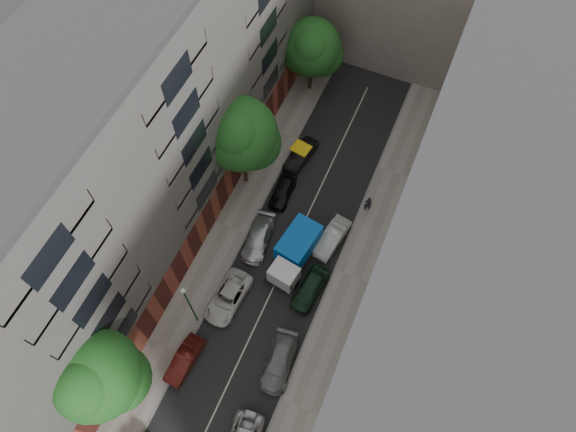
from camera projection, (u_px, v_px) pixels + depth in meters
The scene contains 20 objects.
ground at pixel (290, 252), 42.72m from camera, with size 120.00×120.00×0.00m, color #4C4C49.
road_surface at pixel (290, 252), 42.71m from camera, with size 8.00×44.00×0.02m, color black.
sidewalk_left at pixel (231, 228), 43.70m from camera, with size 3.00×44.00×0.15m, color gray.
sidewalk_right at pixel (352, 276), 41.61m from camera, with size 3.00×44.00×0.15m, color gray.
building_left at pixel (147, 136), 36.05m from camera, with size 8.00×44.00×20.00m, color #534F4D.
building_right at pixel (453, 248), 31.86m from camera, with size 8.00×44.00×20.00m, color #B8A88F.
tarp_truck at pixel (295, 253), 41.09m from camera, with size 3.11×6.05×2.65m.
car_left_1 at pixel (185, 360), 37.80m from camera, with size 1.37×3.93×1.29m, color #4E140F.
car_left_2 at pixel (228, 297), 40.10m from camera, with size 2.22×4.81×1.34m, color silver.
car_left_3 at pixel (258, 238), 42.57m from camera, with size 1.91×4.69×1.36m, color #B9BABE.
car_left_4 at pixel (283, 191), 44.84m from camera, with size 1.56×3.87×1.32m, color black.
car_left_5 at pixel (301, 155), 46.64m from camera, with size 1.44×4.13×1.36m, color black.
car_right_1 at pixel (279, 362), 37.68m from camera, with size 1.91×4.70×1.36m, color slate.
car_right_2 at pixel (310, 288), 40.40m from camera, with size 1.71×4.24×1.45m, color black.
car_right_3 at pixel (332, 238), 42.57m from camera, with size 1.48×4.25×1.40m, color silver.
tree_near at pixel (97, 378), 31.30m from camera, with size 5.88×5.69×9.77m.
tree_mid at pixel (241, 137), 40.26m from camera, with size 6.19×6.05×9.79m.
tree_far at pixel (312, 50), 46.76m from camera, with size 5.61×5.39×7.91m.
lamp_post at pixel (189, 303), 36.16m from camera, with size 0.36×0.36×6.67m.
pedestrian at pixel (368, 204), 43.73m from camera, with size 0.68×0.44×1.85m, color black.
Camera 1 is at (6.93, -16.55, 38.89)m, focal length 32.00 mm.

